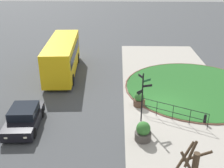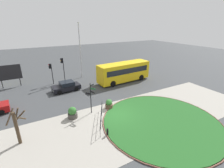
{
  "view_description": "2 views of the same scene",
  "coord_description": "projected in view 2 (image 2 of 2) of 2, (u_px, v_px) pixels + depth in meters",
  "views": [
    {
      "loc": [
        -18.02,
        3.29,
        9.93
      ],
      "look_at": [
        1.21,
        3.76,
        1.24
      ],
      "focal_mm": 43.25,
      "sensor_mm": 36.0,
      "label": 1
    },
    {
      "loc": [
        -7.73,
        -13.0,
        9.42
      ],
      "look_at": [
        2.29,
        5.06,
        1.5
      ],
      "focal_mm": 25.6,
      "sensor_mm": 36.0,
      "label": 2
    }
  ],
  "objects": [
    {
      "name": "planter_kerbside",
      "position": [
        72.0,
        113.0,
        16.76
      ],
      "size": [
        1.01,
        1.01,
        1.25
      ],
      "color": "#47423D",
      "rests_on": "ground"
    },
    {
      "name": "railing_grass_edge",
      "position": [
        101.0,
        116.0,
        15.93
      ],
      "size": [
        2.21,
        4.15,
        1.16
      ],
      "rotation": [
        0.0,
        0.0,
        4.23
      ],
      "color": "black",
      "rests_on": "ground"
    },
    {
      "name": "bollard_foreground",
      "position": [
        107.0,
        132.0,
        14.18
      ],
      "size": [
        0.19,
        0.19,
        0.73
      ],
      "color": "black",
      "rests_on": "ground"
    },
    {
      "name": "traffic_light_far",
      "position": [
        62.0,
        65.0,
        26.28
      ],
      "size": [
        0.49,
        0.27,
        4.06
      ],
      "rotation": [
        0.0,
        0.0,
        3.09
      ],
      "color": "black",
      "rests_on": "ground"
    },
    {
      "name": "grass_island",
      "position": [
        161.0,
        121.0,
        16.3
      ],
      "size": [
        11.66,
        11.66,
        0.1
      ],
      "primitive_type": "cylinder",
      "color": "#235B23",
      "rests_on": "ground"
    },
    {
      "name": "signpost_directional",
      "position": [
        91.0,
        96.0,
        17.12
      ],
      "size": [
        1.03,
        1.03,
        3.56
      ],
      "color": "black",
      "rests_on": "ground"
    },
    {
      "name": "traffic_light_near",
      "position": [
        51.0,
        69.0,
        25.44
      ],
      "size": [
        0.49,
        0.29,
        3.41
      ],
      "rotation": [
        0.0,
        0.0,
        3.25
      ],
      "color": "black",
      "rests_on": "ground"
    },
    {
      "name": "ground",
      "position": [
        116.0,
        115.0,
        17.49
      ],
      "size": [
        120.0,
        120.0,
        0.0
      ],
      "primitive_type": "plane",
      "color": "#3D3F42"
    },
    {
      "name": "planter_near_signpost",
      "position": [
        109.0,
        104.0,
        18.68
      ],
      "size": [
        0.88,
        0.88,
        1.13
      ],
      "color": "brown",
      "rests_on": "ground"
    },
    {
      "name": "sidewalk_paving",
      "position": [
        124.0,
        122.0,
        16.2
      ],
      "size": [
        32.0,
        8.83,
        0.02
      ],
      "primitive_type": "cube",
      "color": "#9E998E",
      "rests_on": "ground"
    },
    {
      "name": "bus_yellow",
      "position": [
        124.0,
        72.0,
        26.92
      ],
      "size": [
        9.33,
        2.98,
        3.21
      ],
      "rotation": [
        0.0,
        0.0,
        0.06
      ],
      "color": "yellow",
      "rests_on": "ground"
    },
    {
      "name": "street_tree_bare",
      "position": [
        17.0,
        125.0,
        12.82
      ],
      "size": [
        1.59,
        1.65,
        3.28
      ],
      "color": "#423323",
      "rests_on": "ground"
    },
    {
      "name": "lamppost_tall",
      "position": [
        80.0,
        49.0,
        27.86
      ],
      "size": [
        0.32,
        0.32,
        9.57
      ],
      "color": "#B7B7BC",
      "rests_on": "ground"
    },
    {
      "name": "billboard_left",
      "position": [
        9.0,
        73.0,
        24.27
      ],
      "size": [
        3.35,
        0.15,
        3.53
      ],
      "rotation": [
        0.0,
        0.0,
        0.0
      ],
      "color": "black",
      "rests_on": "ground"
    },
    {
      "name": "grass_kerb_ring",
      "position": [
        161.0,
        121.0,
        16.29
      ],
      "size": [
        11.97,
        11.97,
        0.11
      ],
      "primitive_type": "torus",
      "color": "brown",
      "rests_on": "ground"
    },
    {
      "name": "car_far_lane",
      "position": [
        66.0,
        86.0,
        23.57
      ],
      "size": [
        4.08,
        2.13,
        1.38
      ],
      "rotation": [
        0.0,
        0.0,
        3.2
      ],
      "color": "black",
      "rests_on": "ground"
    }
  ]
}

